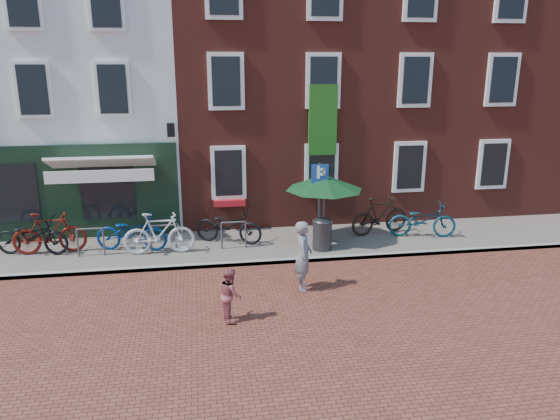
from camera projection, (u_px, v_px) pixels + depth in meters
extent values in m
plane|color=brown|center=(219.00, 268.00, 14.28)|extent=(80.00, 80.00, 0.00)
cube|color=slate|center=(250.00, 246.00, 15.84)|extent=(24.00, 3.00, 0.10)
cube|color=silver|center=(66.00, 87.00, 18.95)|extent=(8.00, 8.00, 9.00)
cube|color=maroon|center=(259.00, 72.00, 19.87)|extent=(6.00, 8.00, 10.00)
cube|color=maroon|center=(411.00, 71.00, 20.77)|extent=(6.00, 8.00, 10.00)
cube|color=maroon|center=(558.00, 83.00, 21.89)|extent=(7.00, 8.00, 9.00)
cylinder|color=#333335|center=(322.00, 236.00, 15.29)|extent=(0.56, 0.56, 0.83)
ellipsoid|color=#333335|center=(323.00, 220.00, 15.16)|extent=(0.56, 0.56, 0.25)
cylinder|color=#4C4C4F|center=(319.00, 204.00, 15.51)|extent=(0.07, 0.07, 2.45)
cube|color=navy|center=(320.00, 175.00, 15.26)|extent=(0.50, 0.04, 0.65)
cylinder|color=#4C4C4F|center=(323.00, 240.00, 16.05)|extent=(0.50, 0.50, 0.08)
cylinder|color=#4C4C4F|center=(324.00, 211.00, 15.80)|extent=(0.06, 0.06, 1.94)
cone|color=#11401D|center=(324.00, 179.00, 15.54)|extent=(2.31, 2.31, 0.45)
imported|color=slate|center=(303.00, 256.00, 12.73)|extent=(0.54, 0.70, 1.73)
imported|color=#9B484E|center=(230.00, 294.00, 11.26)|extent=(0.53, 0.63, 1.18)
imported|color=black|center=(32.00, 236.00, 14.85)|extent=(2.16, 1.09, 1.08)
imported|color=#5B110B|center=(49.00, 233.00, 14.91)|extent=(2.03, 0.68, 1.20)
imported|color=navy|center=(131.00, 232.00, 15.18)|extent=(2.17, 1.14, 1.08)
imported|color=silver|center=(159.00, 233.00, 14.88)|extent=(2.00, 0.58, 1.20)
imported|color=black|center=(229.00, 225.00, 15.80)|extent=(2.18, 1.46, 1.08)
imported|color=black|center=(380.00, 216.00, 16.60)|extent=(2.08, 1.01, 1.20)
imported|color=#0B3848|center=(422.00, 220.00, 16.35)|extent=(2.17, 1.14, 1.08)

